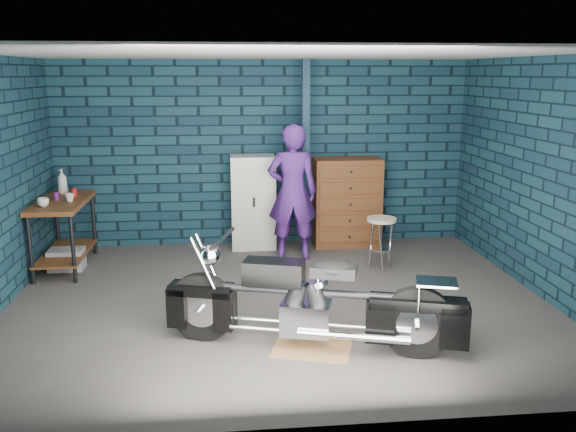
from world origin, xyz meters
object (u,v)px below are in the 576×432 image
object	(u,v)px
person	(292,192)
tool_chest	(347,202)
motorcycle	(313,295)
storage_bin	(67,259)
locker	(253,202)
workbench	(64,234)
shop_stool	(381,244)

from	to	relation	value
person	tool_chest	world-z (taller)	person
tool_chest	motorcycle	bearing A→B (deg)	-106.22
storage_bin	locker	size ratio (longest dim) A/B	0.32
storage_bin	locker	world-z (taller)	locker
workbench	person	distance (m)	3.05
workbench	motorcycle	bearing A→B (deg)	-43.54
shop_stool	motorcycle	bearing A→B (deg)	-118.47
motorcycle	tool_chest	bearing A→B (deg)	90.30
workbench	shop_stool	xyz separation A→B (m)	(4.11, -0.48, -0.11)
person	tool_chest	bearing A→B (deg)	-141.70
motorcycle	storage_bin	distance (m)	3.93
locker	shop_stool	world-z (taller)	locker
motorcycle	person	bearing A→B (deg)	103.91
person	locker	bearing A→B (deg)	-45.42
workbench	locker	distance (m)	2.61
storage_bin	shop_stool	world-z (taller)	shop_stool
motorcycle	tool_chest	size ratio (longest dim) A/B	1.83
person	locker	world-z (taller)	person
person	storage_bin	bearing A→B (deg)	7.62
motorcycle	locker	xyz separation A→B (m)	(-0.38, 3.44, 0.16)
storage_bin	locker	xyz separation A→B (m)	(2.49, 0.78, 0.54)
motorcycle	person	xyz separation A→B (m)	(0.13, 2.85, 0.40)
person	storage_bin	size ratio (longest dim) A/B	4.25
tool_chest	workbench	bearing A→B (deg)	-169.72
workbench	storage_bin	world-z (taller)	workbench
person	storage_bin	world-z (taller)	person
storage_bin	shop_stool	bearing A→B (deg)	-5.71
locker	storage_bin	bearing A→B (deg)	-162.59
locker	tool_chest	bearing A→B (deg)	0.00
person	locker	size ratio (longest dim) A/B	1.37
workbench	shop_stool	bearing A→B (deg)	-6.71
locker	tool_chest	xyz separation A→B (m)	(1.38, 0.00, -0.03)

